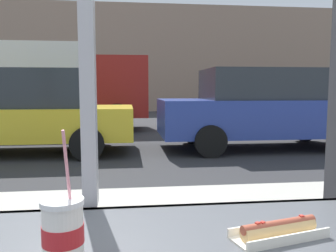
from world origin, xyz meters
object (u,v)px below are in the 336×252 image
Objects in this scene: soda_cup_right at (63,233)px; parked_car_blue at (263,109)px; parked_car_yellow at (24,112)px; hotdog_tray_near at (279,230)px; box_truck at (48,84)px.

parked_car_blue is at bearing 64.74° from soda_cup_right.
hotdog_tray_near is at bearing -69.23° from parked_car_yellow.
parked_car_yellow is 5.14m from parked_car_blue.
parked_car_yellow is at bearing 106.26° from soda_cup_right.
hotdog_tray_near is 0.06× the size of parked_car_yellow.
parked_car_blue is 0.76× the size of box_truck.
parked_car_yellow is 0.97× the size of parked_car_blue.
soda_cup_right is at bearing -77.72° from box_truck.
box_truck reaches higher than soda_cup_right.
soda_cup_right is 0.05× the size of box_truck.
parked_car_yellow is (-2.52, 6.64, -0.08)m from hotdog_tray_near.
parked_car_blue is at bearing -36.89° from box_truck.
box_truck is at bearing 95.61° from parked_car_yellow.
parked_car_yellow is (-1.97, 6.74, -0.14)m from soda_cup_right.
soda_cup_right reaches higher than hotdog_tray_near.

